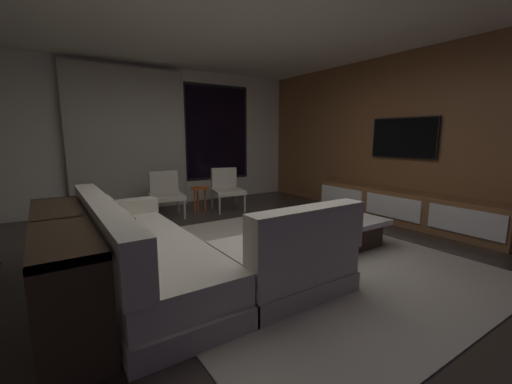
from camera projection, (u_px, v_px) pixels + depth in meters
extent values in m
plane|color=#332B26|center=(261.00, 261.00, 3.61)|extent=(9.20, 9.20, 0.00)
cube|color=silver|center=(156.00, 138.00, 6.38)|extent=(6.60, 0.12, 2.70)
cube|color=black|center=(217.00, 133.00, 7.02)|extent=(1.52, 0.02, 2.02)
cube|color=black|center=(217.00, 133.00, 7.01)|extent=(1.40, 0.03, 1.90)
cube|color=#BCB5A3|center=(130.00, 140.00, 5.94)|extent=(2.10, 0.12, 2.60)
cube|color=brown|center=(422.00, 138.00, 5.06)|extent=(0.12, 7.80, 2.70)
cube|color=#ADA391|center=(291.00, 257.00, 3.72)|extent=(3.20, 3.80, 0.01)
cube|color=#B1A997|center=(147.00, 273.00, 3.08)|extent=(0.90, 2.50, 0.18)
cube|color=beige|center=(146.00, 252.00, 3.04)|extent=(0.86, 2.42, 0.24)
cube|color=beige|center=(103.00, 224.00, 2.80)|extent=(0.20, 2.50, 0.40)
cube|color=beige|center=(119.00, 208.00, 3.95)|extent=(0.90, 0.20, 0.18)
cube|color=#B1A997|center=(280.00, 278.00, 2.96)|extent=(1.10, 0.90, 0.18)
cube|color=beige|center=(280.00, 257.00, 2.92)|extent=(1.07, 0.86, 0.24)
cube|color=beige|center=(308.00, 232.00, 2.58)|extent=(1.10, 0.20, 0.40)
cube|color=beige|center=(107.00, 215.00, 3.32)|extent=(0.10, 0.36, 0.36)
cube|color=#B2A893|center=(125.00, 235.00, 2.62)|extent=(0.10, 0.36, 0.36)
cube|color=#37271A|center=(325.00, 232.00, 4.18)|extent=(1.00, 1.00, 0.30)
cube|color=white|center=(325.00, 219.00, 4.14)|extent=(1.16, 1.16, 0.06)
cube|color=#9DB3D2|center=(318.00, 212.00, 4.33)|extent=(0.29, 0.18, 0.03)
cube|color=#A14C34|center=(320.00, 209.00, 4.33)|extent=(0.25, 0.16, 0.03)
cube|color=tan|center=(319.00, 207.00, 4.32)|extent=(0.21, 0.20, 0.02)
cube|color=slate|center=(318.00, 205.00, 4.32)|extent=(0.28, 0.19, 0.03)
cylinder|color=#B2ADA0|center=(245.00, 202.00, 5.91)|extent=(0.04, 0.04, 0.36)
cylinder|color=#B2ADA0|center=(220.00, 205.00, 5.73)|extent=(0.04, 0.04, 0.36)
cylinder|color=#B2ADA0|center=(236.00, 198.00, 6.37)|extent=(0.04, 0.04, 0.36)
cylinder|color=#B2ADA0|center=(212.00, 200.00, 6.18)|extent=(0.04, 0.04, 0.36)
cube|color=beige|center=(228.00, 191.00, 6.02)|extent=(0.63, 0.65, 0.08)
cube|color=beige|center=(224.00, 178.00, 6.20)|extent=(0.49, 0.17, 0.38)
cylinder|color=#B2ADA0|center=(185.00, 209.00, 5.40)|extent=(0.04, 0.04, 0.36)
cylinder|color=#B2ADA0|center=(155.00, 212.00, 5.20)|extent=(0.04, 0.04, 0.36)
cylinder|color=#B2ADA0|center=(178.00, 203.00, 5.85)|extent=(0.04, 0.04, 0.36)
cylinder|color=#B2ADA0|center=(151.00, 206.00, 5.64)|extent=(0.04, 0.04, 0.36)
cube|color=beige|center=(167.00, 197.00, 5.49)|extent=(0.62, 0.63, 0.08)
cube|color=beige|center=(164.00, 182.00, 5.67)|extent=(0.49, 0.15, 0.38)
cylinder|color=#BF4C1E|center=(195.00, 201.00, 5.83)|extent=(0.03, 0.03, 0.46)
cylinder|color=#BF4C1E|center=(205.00, 199.00, 5.94)|extent=(0.03, 0.03, 0.46)
cylinder|color=#BF4C1E|center=(198.00, 199.00, 5.96)|extent=(0.03, 0.03, 0.46)
cylinder|color=#BF4C1E|center=(200.00, 188.00, 5.85)|extent=(0.32, 0.32, 0.02)
cube|color=brown|center=(401.00, 207.00, 5.17)|extent=(0.44, 3.10, 0.52)
cube|color=white|center=(465.00, 221.00, 4.18)|extent=(0.02, 0.93, 0.33)
cube|color=white|center=(392.00, 207.00, 5.04)|extent=(0.02, 0.93, 0.33)
cube|color=white|center=(341.00, 197.00, 5.90)|extent=(0.02, 0.93, 0.33)
cube|color=#352214|center=(455.00, 228.00, 4.47)|extent=(0.33, 0.68, 0.19)
cube|color=#A471C2|center=(476.00, 233.00, 4.26)|extent=(0.03, 0.04, 0.19)
cube|color=#AE9EB5|center=(467.00, 231.00, 4.35)|extent=(0.03, 0.04, 0.18)
cube|color=slate|center=(459.00, 230.00, 4.43)|extent=(0.03, 0.04, 0.15)
cube|color=#CC50C8|center=(451.00, 228.00, 4.52)|extent=(0.03, 0.04, 0.17)
cube|color=#6D9F40|center=(443.00, 227.00, 4.60)|extent=(0.03, 0.04, 0.14)
cube|color=#5C80B2|center=(436.00, 225.00, 4.69)|extent=(0.03, 0.04, 0.17)
cube|color=black|center=(404.00, 138.00, 5.20)|extent=(0.04, 1.12, 0.65)
cube|color=black|center=(403.00, 138.00, 5.20)|extent=(0.05, 1.08, 0.61)
cube|color=#37271A|center=(59.00, 221.00, 2.52)|extent=(0.40, 2.10, 0.04)
cube|color=#37271A|center=(67.00, 290.00, 2.62)|extent=(0.38, 2.04, 0.03)
cube|color=#37271A|center=(76.00, 325.00, 1.74)|extent=(0.40, 0.04, 0.74)
cube|color=#37271A|center=(57.00, 232.00, 3.43)|extent=(0.40, 0.04, 0.74)
cube|color=#37271A|center=(64.00, 263.00, 2.58)|extent=(0.38, 0.03, 0.74)
cube|color=silver|center=(75.00, 329.00, 1.88)|extent=(0.18, 0.04, 0.23)
cube|color=silver|center=(73.00, 318.00, 1.99)|extent=(0.18, 0.04, 0.23)
cube|color=silver|center=(72.00, 306.00, 2.10)|extent=(0.18, 0.04, 0.26)
cube|color=silver|center=(69.00, 300.00, 2.21)|extent=(0.18, 0.04, 0.23)
cube|color=white|center=(69.00, 292.00, 2.33)|extent=(0.18, 0.04, 0.22)
cube|color=silver|center=(67.00, 283.00, 2.43)|extent=(0.18, 0.04, 0.25)
cube|color=silver|center=(66.00, 277.00, 2.55)|extent=(0.18, 0.04, 0.24)
cube|color=silver|center=(65.00, 273.00, 2.66)|extent=(0.18, 0.04, 0.22)
cube|color=white|center=(63.00, 267.00, 2.77)|extent=(0.18, 0.04, 0.22)
cube|color=silver|center=(61.00, 260.00, 2.87)|extent=(0.18, 0.04, 0.27)
cube|color=white|center=(62.00, 256.00, 2.99)|extent=(0.18, 0.04, 0.26)
cube|color=white|center=(61.00, 253.00, 3.10)|extent=(0.18, 0.04, 0.23)
cube|color=white|center=(59.00, 249.00, 3.20)|extent=(0.18, 0.04, 0.24)
cube|color=silver|center=(59.00, 244.00, 3.32)|extent=(0.18, 0.04, 0.25)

